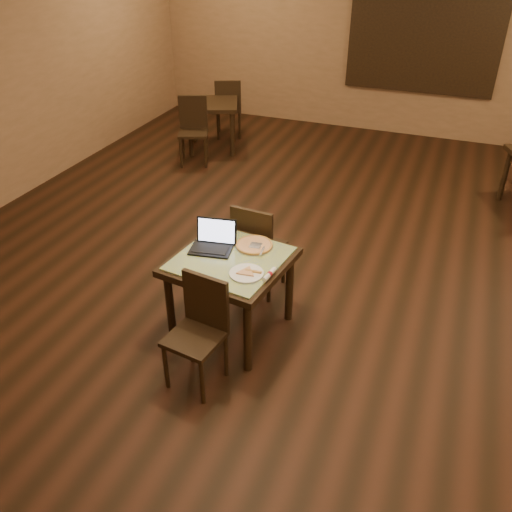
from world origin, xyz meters
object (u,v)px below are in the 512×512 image
at_px(pizza_pan, 254,246).
at_px(chair_main_far, 256,245).
at_px(tiled_table, 231,268).
at_px(laptop, 214,241).
at_px(other_table_b, 212,110).
at_px(chair_main_near, 200,325).
at_px(other_table_b_chair_near, 193,126).
at_px(other_table_b_chair_far, 228,105).

bearing_deg(pizza_pan, chair_main_far, 108.59).
height_order(tiled_table, laptop, laptop).
bearing_deg(tiled_table, other_table_b, 124.97).
bearing_deg(chair_main_far, chair_main_near, 95.22).
height_order(chair_main_near, laptop, laptop).
xyz_separation_m(chair_main_near, other_table_b_chair_near, (-2.13, 4.05, 0.03)).
xyz_separation_m(chair_main_near, chair_main_far, (-0.02, 1.24, 0.02)).
relative_size(chair_main_near, other_table_b, 0.88).
bearing_deg(pizza_pan, chair_main_near, -97.22).
bearing_deg(laptop, tiled_table, -37.87).
relative_size(tiled_table, chair_main_near, 1.13).
distance_m(chair_main_far, other_table_b_chair_far, 4.45).
distance_m(tiled_table, laptop, 0.28).
height_order(laptop, other_table_b_chair_far, laptop).
xyz_separation_m(tiled_table, other_table_b_chair_far, (-2.05, 4.57, -0.12)).
relative_size(chair_main_near, pizza_pan, 2.83).
distance_m(chair_main_near, chair_main_far, 1.24).
bearing_deg(laptop, other_table_b_chair_near, 109.99).
relative_size(tiled_table, chair_main_far, 1.08).
xyz_separation_m(chair_main_near, pizza_pan, (0.11, 0.86, 0.25)).
xyz_separation_m(pizza_pan, other_table_b_chair_far, (-2.17, 4.33, -0.22)).
bearing_deg(other_table_b_chair_far, pizza_pan, 94.11).
xyz_separation_m(tiled_table, other_table_b_chair_near, (-2.11, 3.43, -0.12)).
bearing_deg(tiled_table, pizza_pan, 70.91).
relative_size(tiled_table, other_table_b, 0.99).
distance_m(pizza_pan, other_table_b, 4.36).
height_order(chair_main_near, chair_main_far, chair_main_far).
bearing_deg(other_table_b_chair_far, tiled_table, 91.65).
xyz_separation_m(tiled_table, pizza_pan, (0.12, 0.24, 0.11)).
xyz_separation_m(tiled_table, chair_main_far, (-0.01, 0.62, -0.12)).
bearing_deg(other_table_b_chair_far, chair_main_near, 89.15).
bearing_deg(other_table_b_chair_near, chair_main_far, -75.70).
distance_m(other_table_b, other_table_b_chair_near, 0.57).
bearing_deg(pizza_pan, laptop, -157.29).
distance_m(chair_main_far, other_table_b_chair_near, 3.52).
distance_m(chair_main_near, laptop, 0.82).
relative_size(other_table_b, other_table_b_chair_near, 1.08).
bearing_deg(laptop, other_table_b, 105.86).
height_order(chair_main_near, other_table_b_chair_near, other_table_b_chair_near).
distance_m(chair_main_far, laptop, 0.62).
height_order(pizza_pan, other_table_b_chair_near, other_table_b_chair_near).
height_order(chair_main_far, other_table_b_chair_far, other_table_b_chair_far).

